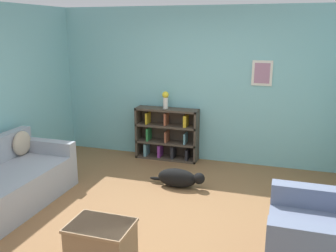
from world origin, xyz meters
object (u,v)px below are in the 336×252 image
object	(u,v)px
recliner_chair	(335,238)
dog	(179,178)
coffee_table	(101,243)
couch	(5,183)
vase	(165,99)
bookshelf	(167,135)

from	to	relation	value
recliner_chair	dog	xyz separation A→B (m)	(-1.91, 1.44, -0.21)
coffee_table	dog	size ratio (longest dim) A/B	0.72
couch	coffee_table	bearing A→B (deg)	-23.54
couch	dog	size ratio (longest dim) A/B	2.13
dog	vase	world-z (taller)	vase
bookshelf	coffee_table	xyz separation A→B (m)	(0.33, -3.13, -0.20)
dog	bookshelf	bearing A→B (deg)	115.43
couch	coffee_table	xyz separation A→B (m)	(1.77, -0.77, -0.08)
couch	dog	distance (m)	2.34
couch	recliner_chair	xyz separation A→B (m)	(3.90, -0.22, 0.05)
couch	bookshelf	xyz separation A→B (m)	(1.44, 2.36, 0.13)
couch	bookshelf	bearing A→B (deg)	58.64
recliner_chair	couch	bearing A→B (deg)	176.83
recliner_chair	vase	bearing A→B (deg)	134.14
coffee_table	dog	distance (m)	2.01
dog	recliner_chair	bearing A→B (deg)	-36.95
couch	dog	world-z (taller)	couch
dog	vase	distance (m)	1.56
bookshelf	coffee_table	bearing A→B (deg)	-83.95
couch	coffee_table	size ratio (longest dim) A/B	2.95
couch	recliner_chair	bearing A→B (deg)	-3.17
recliner_chair	coffee_table	distance (m)	2.20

